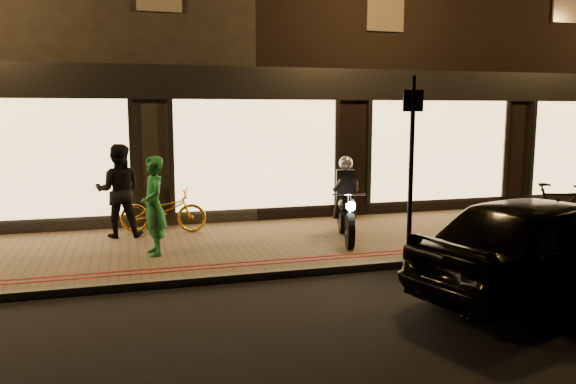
% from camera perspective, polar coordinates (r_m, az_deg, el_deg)
% --- Properties ---
extents(ground, '(90.00, 90.00, 0.00)m').
position_cam_1_polar(ground, '(8.88, 2.71, -8.49)').
color(ground, black).
rests_on(ground, ground).
extents(sidewalk, '(50.00, 4.00, 0.12)m').
position_cam_1_polar(sidewalk, '(10.72, -0.74, -5.24)').
color(sidewalk, brown).
rests_on(sidewalk, ground).
extents(kerb_stone, '(50.00, 0.14, 0.12)m').
position_cam_1_polar(kerb_stone, '(8.91, 2.61, -8.03)').
color(kerb_stone, '#59544C').
rests_on(kerb_stone, ground).
extents(red_kerb_lines, '(50.00, 0.26, 0.01)m').
position_cam_1_polar(red_kerb_lines, '(9.35, 1.62, -6.84)').
color(red_kerb_lines, maroon).
rests_on(red_kerb_lines, sidewalk).
extents(building_row, '(48.00, 10.11, 8.50)m').
position_cam_1_polar(building_row, '(17.35, -7.08, 13.76)').
color(building_row, black).
rests_on(building_row, ground).
extents(motorcycle, '(0.79, 1.90, 1.59)m').
position_cam_1_polar(motorcycle, '(10.69, 5.91, -1.62)').
color(motorcycle, black).
rests_on(motorcycle, sidewalk).
extents(sign_post, '(0.35, 0.08, 3.00)m').
position_cam_1_polar(sign_post, '(9.48, 12.43, 3.45)').
color(sign_post, black).
rests_on(sign_post, sidewalk).
extents(bicycle_gold, '(1.82, 0.99, 0.91)m').
position_cam_1_polar(bicycle_gold, '(11.57, -12.58, -1.84)').
color(bicycle_gold, gold).
rests_on(bicycle_gold, sidewalk).
extents(bicycle_dark, '(1.91, 1.10, 1.10)m').
position_cam_1_polar(bicycle_dark, '(11.69, 25.70, -1.87)').
color(bicycle_dark, black).
rests_on(bicycle_dark, sidewalk).
extents(person_green, '(0.51, 0.68, 1.69)m').
position_cam_1_polar(person_green, '(9.75, -13.48, -1.38)').
color(person_green, '#1F7639').
rests_on(person_green, sidewalk).
extents(person_dark, '(0.94, 0.77, 1.81)m').
position_cam_1_polar(person_dark, '(11.34, -16.82, 0.13)').
color(person_dark, black).
rests_on(person_dark, sidewalk).
extents(parked_car, '(4.59, 2.85, 1.46)m').
position_cam_1_polar(parked_car, '(8.56, 24.75, -4.86)').
color(parked_car, black).
rests_on(parked_car, ground).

